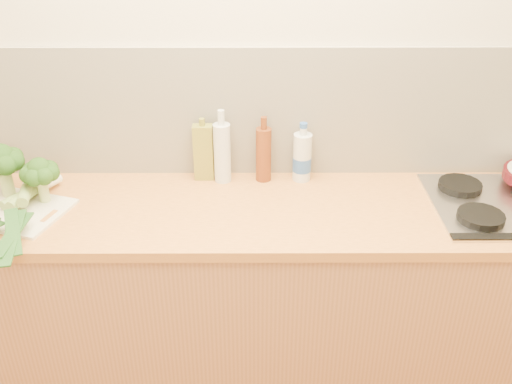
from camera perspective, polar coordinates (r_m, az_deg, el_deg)
room_shell at (r=2.34m, az=-1.20°, el=7.89°), size 3.50×3.50×3.50m
counter at (r=2.46m, az=-1.13°, el=-10.50°), size 3.20×0.62×0.90m
gas_hob at (r=2.39m, az=23.96°, el=-1.05°), size 0.58×0.50×0.04m
chopping_board at (r=2.35m, az=-23.06°, el=-1.70°), size 0.46×0.39×0.01m
broccoli_left at (r=2.39m, az=-24.08°, el=2.82°), size 0.17×0.17×0.22m
broccoli_right at (r=2.30m, az=-20.81°, el=1.82°), size 0.15×0.15×0.18m
leek_front at (r=2.33m, az=-23.96°, el=-1.26°), size 0.40×0.61×0.04m
leek_mid at (r=2.28m, az=-23.35°, el=-1.34°), size 0.26×0.67×0.04m
leek_back at (r=2.22m, az=-22.46°, el=-1.38°), size 0.17×0.60×0.04m
oil_tin at (r=2.36m, az=-5.28°, el=4.02°), size 0.08×0.05×0.27m
glass_bottle at (r=2.33m, az=-3.40°, el=4.04°), size 0.07×0.07×0.31m
amber_bottle at (r=2.34m, az=0.76°, el=3.86°), size 0.06×0.06×0.28m
water_bottle at (r=2.36m, az=4.63°, el=3.37°), size 0.08×0.08×0.23m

